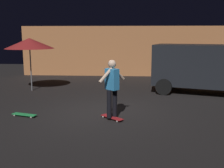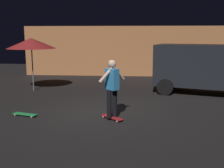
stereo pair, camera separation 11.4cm
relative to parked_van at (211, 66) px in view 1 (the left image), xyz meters
name	(u,v)px [view 1 (the left image)]	position (x,y,z in m)	size (l,w,h in m)	color
ground_plane	(102,113)	(-4.25, -3.21, -1.16)	(28.00, 28.00, 0.00)	black
low_building	(135,50)	(-3.07, 6.14, 0.31)	(13.53, 3.06, 2.94)	#C67A47
parked_van	(211,66)	(0.00, 0.00, 0.00)	(4.96, 3.34, 2.03)	black
patio_umbrella	(30,43)	(-7.68, 0.03, 0.91)	(2.10, 2.10, 2.30)	slate
skateboard_ridden	(112,117)	(-3.88, -3.86, -1.11)	(0.71, 0.68, 0.07)	#AD1E23
skateboard_spare	(24,115)	(-6.55, -3.75, -1.11)	(0.80, 0.41, 0.07)	green
skater	(112,84)	(-3.88, -3.86, -0.12)	(0.73, 0.78, 1.67)	black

